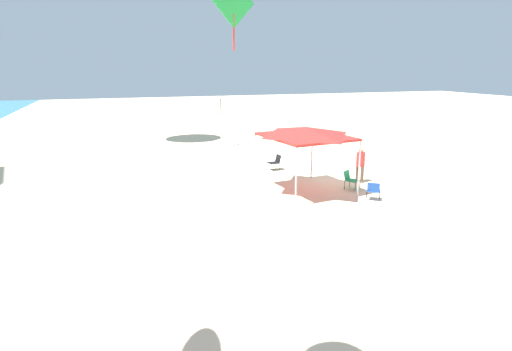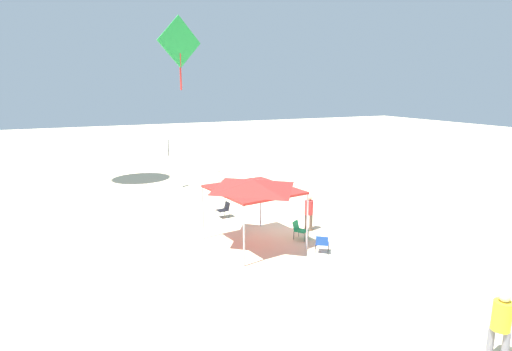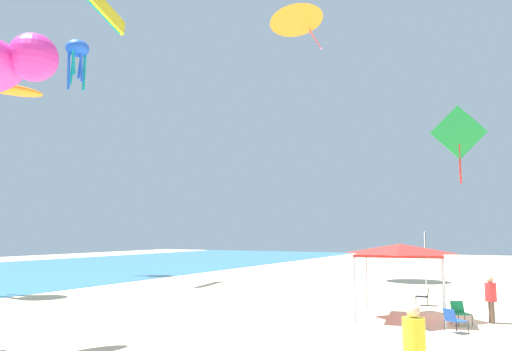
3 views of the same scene
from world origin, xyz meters
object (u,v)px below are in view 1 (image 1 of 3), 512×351
object	(u,v)px
kite_diamond_green	(233,5)
folding_chair_left_of_tent	(275,161)
canopy_tent	(306,133)
folding_chair_right_of_tent	(373,190)
banner_flag	(222,117)
folding_chair_near_cooler	(350,179)
person_kite_handler	(360,162)

from	to	relation	value
kite_diamond_green	folding_chair_left_of_tent	bearing A→B (deg)	-111.45
canopy_tent	folding_chair_right_of_tent	bearing A→B (deg)	-135.43
folding_chair_right_of_tent	banner_flag	world-z (taller)	banner_flag
folding_chair_right_of_tent	folding_chair_left_of_tent	size ratio (longest dim) A/B	1.00
folding_chair_near_cooler	folding_chair_left_of_tent	world-z (taller)	same
folding_chair_left_of_tent	kite_diamond_green	size ratio (longest dim) A/B	0.16
folding_chair_right_of_tent	person_kite_handler	distance (m)	2.93
folding_chair_left_of_tent	banner_flag	bearing A→B (deg)	-177.39
canopy_tent	folding_chair_left_of_tent	xyz separation A→B (m)	(4.08, -0.17, -2.17)
canopy_tent	folding_chair_near_cooler	distance (m)	3.06
folding_chair_near_cooler	person_kite_handler	distance (m)	1.42
canopy_tent	person_kite_handler	size ratio (longest dim) A/B	2.33
canopy_tent	folding_chair_left_of_tent	world-z (taller)	canopy_tent
folding_chair_right_of_tent	kite_diamond_green	distance (m)	19.35
canopy_tent	banner_flag	bearing A→B (deg)	4.56
folding_chair_near_cooler	kite_diamond_green	distance (m)	17.74
folding_chair_left_of_tent	person_kite_handler	bearing A→B (deg)	34.20
person_kite_handler	kite_diamond_green	xyz separation A→B (m)	(14.26, 2.22, 8.70)
canopy_tent	folding_chair_right_of_tent	world-z (taller)	canopy_tent
kite_diamond_green	person_kite_handler	bearing A→B (deg)	-98.52
folding_chair_near_cooler	banner_flag	distance (m)	12.27
folding_chair_near_cooler	kite_diamond_green	bearing A→B (deg)	60.31
canopy_tent	folding_chair_near_cooler	xyz separation A→B (m)	(-0.31, -2.14, -2.17)
folding_chair_near_cooler	kite_diamond_green	size ratio (longest dim) A/B	0.16
folding_chair_left_of_tent	banner_flag	size ratio (longest dim) A/B	0.24
canopy_tent	person_kite_handler	distance (m)	3.59
canopy_tent	folding_chair_near_cooler	world-z (taller)	canopy_tent
folding_chair_right_of_tent	banner_flag	xyz separation A→B (m)	(13.63, 3.05, 1.57)
canopy_tent	person_kite_handler	xyz separation A→B (m)	(0.53, -3.16, -1.63)
folding_chair_right_of_tent	folding_chair_near_cooler	distance (m)	1.86
folding_chair_near_cooler	folding_chair_left_of_tent	xyz separation A→B (m)	(4.39, 1.97, 0.00)
folding_chair_right_of_tent	person_kite_handler	xyz separation A→B (m)	(2.69, -1.03, 0.54)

